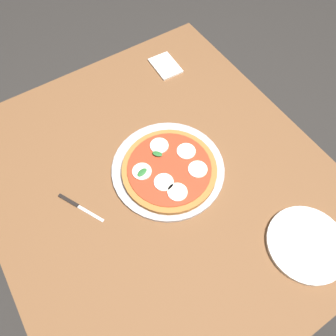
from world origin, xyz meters
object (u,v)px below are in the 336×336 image
(pizza, at_px, (169,169))
(plate_white, at_px, (307,244))
(knife, at_px, (75,204))
(napkin, at_px, (165,66))
(dining_table, at_px, (161,191))
(serving_tray, at_px, (168,169))

(pizza, height_order, plate_white, pizza)
(plate_white, bearing_deg, knife, 46.87)
(knife, bearing_deg, napkin, -57.44)
(pizza, xyz_separation_m, knife, (0.06, 0.30, -0.02))
(dining_table, height_order, pizza, pizza)
(napkin, bearing_deg, pizza, 148.84)
(serving_tray, bearing_deg, knife, 80.79)
(dining_table, height_order, serving_tray, serving_tray)
(serving_tray, height_order, plate_white, plate_white)
(serving_tray, relative_size, napkin, 2.82)
(napkin, bearing_deg, plate_white, 176.68)
(pizza, height_order, napkin, pizza)
(serving_tray, relative_size, plate_white, 1.59)
(dining_table, xyz_separation_m, napkin, (0.42, -0.29, 0.10))
(serving_tray, distance_m, knife, 0.31)
(plate_white, bearing_deg, pizza, 26.07)
(pizza, distance_m, plate_white, 0.46)
(plate_white, height_order, napkin, plate_white)
(dining_table, xyz_separation_m, pizza, (0.00, -0.04, 0.12))
(plate_white, relative_size, knife, 1.48)
(plate_white, xyz_separation_m, knife, (0.47, 0.51, -0.00))
(plate_white, height_order, knife, plate_white)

